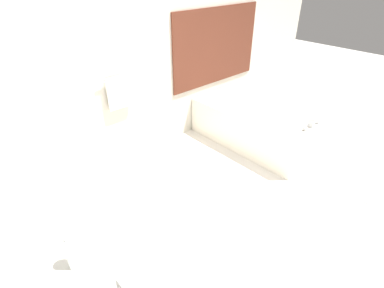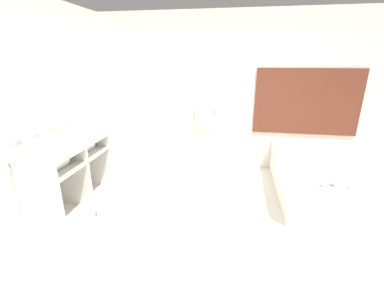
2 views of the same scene
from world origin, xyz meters
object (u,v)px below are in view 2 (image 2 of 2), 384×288
bathtub (313,176)px  water_bottle_1 (34,146)px  soap_dispenser (26,146)px  waste_bin (111,204)px  water_bottle_3 (69,141)px  water_bottle_2 (44,138)px

bathtub → water_bottle_1: water_bottle_1 is taller
water_bottle_1 → bathtub: bearing=20.3°
soap_dispenser → waste_bin: (0.83, 0.25, -0.85)m
water_bottle_3 → soap_dispenser: (-0.43, -0.17, -0.02)m
bathtub → soap_dispenser: soap_dispenser is taller
bathtub → water_bottle_3: 3.36m
water_bottle_1 → water_bottle_3: 0.36m
bathtub → water_bottle_2: size_ratio=7.89×
water_bottle_1 → soap_dispenser: size_ratio=1.12×
water_bottle_2 → soap_dispenser: 0.24m
bathtub → soap_dispenser: 3.81m
water_bottle_2 → waste_bin: (0.78, 0.02, -0.87)m
water_bottle_3 → waste_bin: 0.96m
water_bottle_3 → soap_dispenser: bearing=-158.7°
water_bottle_3 → waste_bin: water_bottle_3 is taller
water_bottle_3 → soap_dispenser: water_bottle_3 is taller
water_bottle_3 → soap_dispenser: size_ratio=1.15×
bathtub → waste_bin: size_ratio=6.50×
water_bottle_1 → soap_dispenser: (-0.15, 0.05, -0.02)m
bathtub → water_bottle_2: water_bottle_2 is taller
soap_dispenser → waste_bin: bearing=17.0°
bathtub → soap_dispenser: size_ratio=9.20×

